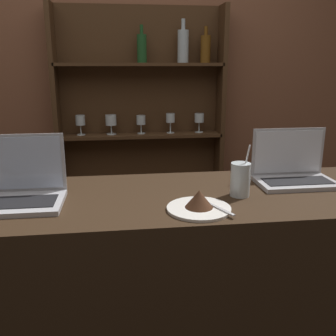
# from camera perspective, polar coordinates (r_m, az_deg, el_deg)

# --- Properties ---
(bar_counter) EXTENTS (2.10, 0.60, 0.99)m
(bar_counter) POSITION_cam_1_polar(r_m,az_deg,el_deg) (1.67, -4.95, -20.46)
(bar_counter) COLOR black
(bar_counter) RESTS_ON ground_plane
(back_wall) EXTENTS (7.00, 0.06, 2.70)m
(back_wall) POSITION_cam_1_polar(r_m,az_deg,el_deg) (2.62, -6.70, 12.66)
(back_wall) COLOR brown
(back_wall) RESTS_ON ground_plane
(back_shelf) EXTENTS (1.11, 0.18, 1.84)m
(back_shelf) POSITION_cam_1_polar(r_m,az_deg,el_deg) (2.59, -3.94, 4.13)
(back_shelf) COLOR #472D19
(back_shelf) RESTS_ON ground_plane
(laptop_near) EXTENTS (0.31, 0.23, 0.24)m
(laptop_near) POSITION_cam_1_polar(r_m,az_deg,el_deg) (1.46, -21.55, -2.92)
(laptop_near) COLOR #ADADB2
(laptop_near) RESTS_ON bar_counter
(laptop_far) EXTENTS (0.33, 0.20, 0.22)m
(laptop_far) POSITION_cam_1_polar(r_m,az_deg,el_deg) (1.68, 18.51, -0.37)
(laptop_far) COLOR #ADADB2
(laptop_far) RESTS_ON bar_counter
(cake_plate) EXTENTS (0.22, 0.22, 0.07)m
(cake_plate) POSITION_cam_1_polar(r_m,az_deg,el_deg) (1.30, 4.76, -5.39)
(cake_plate) COLOR silver
(cake_plate) RESTS_ON bar_counter
(water_glass) EXTENTS (0.08, 0.08, 0.20)m
(water_glass) POSITION_cam_1_polar(r_m,az_deg,el_deg) (1.45, 10.96, -1.72)
(water_glass) COLOR silver
(water_glass) RESTS_ON bar_counter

